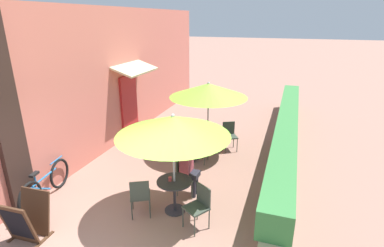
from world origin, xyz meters
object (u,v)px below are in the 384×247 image
seated_patron_mid_left (199,139)px  cafe_chair_near_right (199,204)px  seated_patron_near_back (189,167)px  cafe_chair_near_left (140,194)px  cafe_chair_near_back (184,173)px  patio_umbrella_mid (208,90)px  cafe_chair_mid_back (191,130)px  menu_board (27,218)px  patio_table_near (175,190)px  cafe_chair_mid_left (203,145)px  coffee_cup_near (170,179)px  bicycle_leaning (46,184)px  patio_table_mid (208,136)px  coffee_cup_mid (208,130)px  cafe_chair_mid_right (229,134)px  patio_umbrella_near (173,126)px

seated_patron_mid_left → cafe_chair_near_right: bearing=-161.4°
seated_patron_near_back → cafe_chair_near_left: bearing=-28.4°
cafe_chair_near_back → seated_patron_near_back: bearing=90.0°
patio_umbrella_mid → seated_patron_mid_left: size_ratio=1.80×
cafe_chair_mid_back → menu_board: (-1.43, -5.01, -0.09)m
patio_table_near → cafe_chair_mid_left: (-0.11, 2.37, 0.01)m
cafe_chair_near_back → coffee_cup_near: (-0.04, -0.74, 0.25)m
seated_patron_near_back → coffee_cup_near: (-0.15, -0.73, 0.08)m
patio_umbrella_mid → cafe_chair_mid_back: size_ratio=2.58×
patio_umbrella_mid → bicycle_leaning: patio_umbrella_mid is taller
patio_table_mid → cafe_chair_near_back: bearing=-86.9°
seated_patron_near_back → coffee_cup_mid: size_ratio=13.89×
cafe_chair_mid_right → bicycle_leaning: 5.19m
cafe_chair_near_back → cafe_chair_mid_right: 2.81m
cafe_chair_near_left → cafe_chair_mid_left: 2.80m
cafe_chair_near_back → cafe_chair_mid_left: size_ratio=1.00×
patio_umbrella_mid → menu_board: patio_umbrella_mid is taller
seated_patron_mid_left → patio_umbrella_near: bearing=-173.8°
patio_umbrella_near → cafe_chair_near_right: patio_umbrella_near is taller
seated_patron_near_back → patio_umbrella_mid: size_ratio=0.56×
patio_umbrella_mid → coffee_cup_mid: (0.05, -0.09, -1.16)m
seated_patron_mid_left → cafe_chair_near_left: bearing=173.2°
patio_umbrella_mid → bicycle_leaning: bearing=-127.1°
cafe_chair_mid_right → patio_umbrella_near: bearing=54.2°
patio_umbrella_near → cafe_chair_mid_right: 3.78m
patio_umbrella_near → patio_table_mid: patio_umbrella_near is taller
patio_table_mid → coffee_cup_mid: coffee_cup_mid is taller
cafe_chair_near_back → cafe_chair_mid_right: size_ratio=1.00×
cafe_chair_near_back → cafe_chair_mid_back: (-0.77, 2.66, 0.00)m
patio_umbrella_near → cafe_chair_near_right: 1.58m
patio_umbrella_near → cafe_chair_mid_right: (0.41, 3.48, -1.41)m
patio_umbrella_near → cafe_chair_mid_left: size_ratio=2.58×
patio_umbrella_near → menu_board: bearing=-143.9°
seated_patron_near_back → patio_table_mid: (-0.24, 2.37, -0.18)m
patio_table_near → patio_table_mid: size_ratio=1.00×
patio_umbrella_mid → cafe_chair_mid_right: patio_umbrella_mid is taller
menu_board → patio_umbrella_mid: bearing=63.8°
cafe_chair_near_left → seated_patron_near_back: size_ratio=0.70×
cafe_chair_near_back → cafe_chair_mid_left: bearing=-175.4°
cafe_chair_mid_right → menu_board: size_ratio=1.00×
cafe_chair_near_left → patio_umbrella_mid: size_ratio=0.39×
cafe_chair_mid_back → bicycle_leaning: size_ratio=0.50×
patio_table_near → patio_umbrella_mid: 3.39m
cafe_chair_near_back → patio_umbrella_mid: bearing=-174.4°
patio_umbrella_mid → patio_table_near: bearing=-86.8°
cafe_chair_near_back → coffee_cup_near: cafe_chair_near_back is taller
patio_umbrella_mid → cafe_chair_mid_back: 1.58m
cafe_chair_near_right → cafe_chair_mid_back: bearing=-36.0°
patio_table_near → seated_patron_mid_left: 2.38m
cafe_chair_mid_right → bicycle_leaning: size_ratio=0.50×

